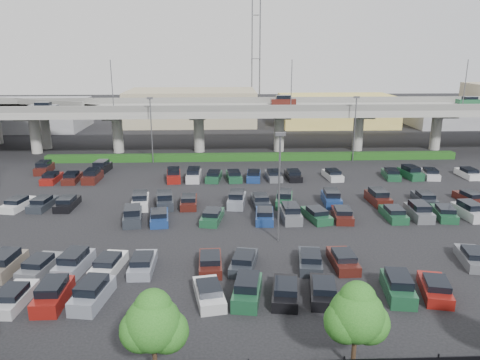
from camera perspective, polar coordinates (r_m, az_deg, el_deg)
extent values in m
plane|color=black|center=(51.91, 3.57, -3.92)|extent=(280.00, 280.00, 0.00)
cube|color=gray|center=(81.43, 1.32, 8.53)|extent=(150.00, 13.00, 1.10)
cube|color=#62625D|center=(75.11, 1.64, 8.73)|extent=(150.00, 0.50, 1.00)
cube|color=#62625D|center=(87.51, 1.05, 9.72)|extent=(150.00, 0.50, 1.00)
cylinder|color=gray|center=(87.75, -23.69, 5.16)|extent=(1.80, 1.80, 6.70)
cube|color=#62625D|center=(87.30, -23.92, 7.19)|extent=(2.60, 9.75, 0.50)
cylinder|color=gray|center=(83.72, -14.69, 5.52)|extent=(1.80, 1.80, 6.70)
cube|color=#62625D|center=(83.25, -14.84, 7.66)|extent=(2.60, 9.75, 0.50)
cylinder|color=gray|center=(81.92, -5.03, 5.76)|extent=(1.80, 1.80, 6.70)
cube|color=#62625D|center=(81.43, -5.08, 7.94)|extent=(2.60, 9.75, 0.50)
cylinder|color=gray|center=(82.48, 4.79, 5.83)|extent=(1.80, 1.80, 6.70)
cube|color=#62625D|center=(82.00, 4.84, 8.00)|extent=(2.60, 9.75, 0.50)
cylinder|color=gray|center=(85.37, 14.20, 5.75)|extent=(1.80, 1.80, 6.70)
cube|color=#62625D|center=(84.91, 14.34, 7.84)|extent=(2.60, 9.75, 0.50)
cylinder|color=gray|center=(90.36, 22.78, 5.53)|extent=(1.80, 1.80, 6.70)
cube|color=#62625D|center=(89.92, 22.99, 7.50)|extent=(2.60, 9.75, 0.50)
cube|color=#5B5E64|center=(83.26, -22.84, 8.15)|extent=(4.40, 1.82, 0.82)
cube|color=black|center=(83.19, -22.89, 8.58)|extent=(2.30, 1.60, 0.50)
cube|color=#421611|center=(84.87, 5.29, 9.49)|extent=(4.40, 1.82, 1.05)
cube|color=black|center=(84.78, 5.30, 10.04)|extent=(2.60, 1.60, 0.65)
cube|color=#1B4D2F|center=(95.55, 26.18, 8.60)|extent=(4.40, 1.82, 0.82)
cube|color=black|center=(95.49, 26.23, 8.97)|extent=(2.30, 1.60, 0.50)
cylinder|color=#525358|center=(76.57, -15.32, 10.96)|extent=(0.14, 0.14, 8.00)
cylinder|color=#525358|center=(75.58, 6.28, 11.36)|extent=(0.14, 0.14, 8.00)
cylinder|color=#525358|center=(84.44, 25.75, 10.38)|extent=(0.14, 0.14, 8.00)
cylinder|color=gray|center=(91.13, -22.61, 5.63)|extent=(1.60, 1.60, 6.70)
cube|color=#1B4113|center=(75.71, 1.63, 2.83)|extent=(66.00, 1.60, 1.10)
sphere|color=#1B5115|center=(26.30, -10.58, -16.83)|extent=(3.04, 3.04, 3.04)
sphere|color=#1B5115|center=(26.59, -8.90, -17.74)|extent=(2.39, 2.39, 2.39)
sphere|color=#1B5115|center=(26.50, -11.90, -17.48)|extent=(2.39, 2.39, 2.39)
sphere|color=#1B5115|center=(25.95, -10.55, -15.07)|extent=(2.06, 2.06, 2.06)
cylinder|color=#332316|center=(28.59, 13.68, -19.85)|extent=(0.26, 0.26, 1.97)
sphere|color=#1B5115|center=(27.27, 14.01, -15.71)|extent=(3.07, 3.07, 3.07)
sphere|color=#1B5115|center=(27.84, 15.34, -16.44)|extent=(2.41, 2.41, 2.41)
sphere|color=#1B5115|center=(27.22, 12.74, -16.50)|extent=(2.41, 2.41, 2.41)
sphere|color=#1B5115|center=(26.94, 14.15, -13.98)|extent=(2.08, 2.08, 2.08)
cube|color=silver|center=(37.57, -25.84, -12.89)|extent=(2.12, 4.52, 0.82)
cube|color=black|center=(37.12, -26.08, -12.18)|extent=(1.76, 2.41, 0.50)
cube|color=maroon|center=(36.52, -21.80, -13.04)|extent=(1.83, 4.40, 1.05)
cube|color=black|center=(36.15, -21.93, -11.89)|extent=(1.61, 2.60, 0.65)
cube|color=gray|center=(35.72, -17.52, -13.28)|extent=(2.51, 4.64, 1.05)
cube|color=black|center=(35.34, -17.63, -12.12)|extent=(2.00, 2.82, 0.65)
cube|color=silver|center=(34.59, -3.80, -13.75)|extent=(2.56, 4.65, 0.82)
cube|color=black|center=(34.11, -3.82, -12.99)|extent=(1.98, 2.55, 0.50)
cube|color=#1B4D2F|center=(34.57, 0.89, -13.52)|extent=(2.52, 4.64, 1.05)
cube|color=black|center=(34.18, 0.90, -12.32)|extent=(2.01, 2.83, 0.65)
cube|color=black|center=(34.88, 5.53, -13.53)|extent=(2.48, 4.63, 0.82)
cube|color=black|center=(34.40, 5.61, -12.77)|extent=(1.94, 2.52, 0.50)
cube|color=black|center=(35.34, 10.08, -13.29)|extent=(2.49, 4.63, 0.82)
cube|color=black|center=(34.88, 10.20, -12.54)|extent=(1.94, 2.52, 0.50)
cube|color=#1B4D2F|center=(36.82, 18.68, -12.47)|extent=(2.44, 4.62, 1.05)
cube|color=black|center=(36.46, 18.79, -11.33)|extent=(1.96, 2.81, 0.65)
cube|color=maroon|center=(37.92, 22.63, -12.23)|extent=(2.76, 4.70, 0.82)
cube|color=black|center=(37.49, 22.86, -11.51)|extent=(2.08, 2.60, 0.50)
cube|color=#726759|center=(42.68, -26.70, -9.38)|extent=(2.23, 4.55, 1.05)
cube|color=black|center=(42.36, -26.84, -8.37)|extent=(1.84, 2.74, 0.65)
cube|color=#5B5E64|center=(41.68, -23.19, -9.71)|extent=(2.55, 4.65, 0.82)
cube|color=black|center=(41.26, -23.38, -9.03)|extent=(1.97, 2.54, 0.50)
cube|color=gray|center=(40.75, -19.54, -9.73)|extent=(2.47, 4.63, 1.05)
cube|color=black|center=(40.41, -19.64, -8.68)|extent=(1.98, 2.81, 0.65)
cube|color=white|center=(40.08, -15.70, -10.01)|extent=(2.46, 4.62, 0.82)
cube|color=black|center=(39.64, -15.83, -9.31)|extent=(1.93, 2.51, 0.50)
cube|color=gray|center=(39.54, -11.76, -10.10)|extent=(1.86, 4.41, 0.82)
cube|color=black|center=(39.09, -11.86, -9.40)|extent=(1.62, 2.31, 0.50)
cube|color=#421611|center=(39.02, -3.64, -10.14)|extent=(1.94, 4.45, 0.82)
cube|color=black|center=(38.57, -3.66, -9.43)|extent=(1.67, 2.34, 0.50)
cube|color=#272B32|center=(39.05, 0.46, -10.09)|extent=(2.70, 4.68, 0.82)
cube|color=black|center=(38.61, 0.48, -9.37)|extent=(2.05, 2.58, 0.50)
cube|color=#272B32|center=(39.69, 8.53, -9.83)|extent=(2.41, 4.61, 0.82)
cube|color=black|center=(39.25, 8.63, -9.12)|extent=(1.90, 2.50, 0.50)
cube|color=#421611|center=(40.29, 12.43, -9.64)|extent=(1.90, 4.43, 0.82)
cube|color=black|center=(39.85, 12.56, -8.94)|extent=(1.64, 2.33, 0.50)
cube|color=#5B5E64|center=(44.34, 26.47, -8.58)|extent=(2.56, 4.65, 0.82)
cube|color=black|center=(43.94, 26.69, -7.93)|extent=(1.98, 2.54, 0.50)
cube|color=#272B32|center=(49.96, -12.94, -4.46)|extent=(2.37, 4.60, 1.05)
cube|color=black|center=(49.69, -13.00, -3.57)|extent=(1.92, 2.78, 0.65)
cube|color=navy|center=(49.57, -9.80, -4.59)|extent=(2.29, 4.57, 0.82)
cube|color=black|center=(49.17, -9.86, -3.98)|extent=(1.84, 2.46, 0.50)
cube|color=#1B4D2F|center=(49.16, -3.41, -4.55)|extent=(2.59, 4.66, 0.82)
cube|color=black|center=(48.76, -3.42, -3.94)|extent=(1.99, 2.55, 0.50)
cube|color=navy|center=(49.36, 3.01, -4.46)|extent=(2.21, 4.55, 0.82)
cube|color=black|center=(48.96, 3.04, -3.85)|extent=(1.80, 2.43, 0.50)
cube|color=#5B5E64|center=(49.65, 6.18, -4.27)|extent=(1.92, 4.44, 1.05)
cube|color=black|center=(49.38, 6.21, -3.37)|extent=(1.66, 2.64, 0.65)
cube|color=#1B4D2F|center=(50.17, 9.29, -4.31)|extent=(2.77, 4.70, 0.82)
cube|color=black|center=(49.78, 9.37, -3.71)|extent=(2.08, 2.60, 0.50)
cube|color=#421611|center=(50.79, 12.34, -4.22)|extent=(2.24, 4.56, 0.82)
cube|color=black|center=(50.40, 12.44, -3.63)|extent=(1.82, 2.44, 0.50)
cube|color=#1B4D2F|center=(52.45, 18.18, -4.02)|extent=(1.83, 4.40, 0.82)
cube|color=black|center=(52.07, 18.31, -3.44)|extent=(1.61, 2.30, 0.50)
cube|color=#5B5E64|center=(53.44, 20.95, -3.79)|extent=(1.92, 4.44, 1.05)
cube|color=black|center=(53.18, 21.04, -2.96)|extent=(1.66, 2.64, 0.65)
cube|color=#1B4D2F|center=(54.61, 23.60, -3.79)|extent=(2.52, 4.64, 0.82)
cube|color=black|center=(54.25, 23.76, -3.23)|extent=(1.96, 2.53, 0.50)
cube|color=silver|center=(55.83, 26.15, -3.56)|extent=(2.19, 4.54, 1.05)
cube|color=black|center=(55.59, 26.25, -2.76)|extent=(1.82, 2.73, 0.65)
cube|color=white|center=(58.54, -25.43, -2.75)|extent=(2.64, 4.67, 0.82)
cube|color=black|center=(58.19, -25.57, -2.22)|extent=(2.02, 2.57, 0.50)
cube|color=#272B32|center=(57.52, -22.90, -2.76)|extent=(2.36, 4.59, 0.82)
cube|color=black|center=(57.16, -23.03, -2.22)|extent=(1.88, 2.48, 0.50)
cube|color=black|center=(56.62, -20.29, -2.77)|extent=(1.96, 4.46, 0.82)
cube|color=black|center=(56.25, -20.41, -2.23)|extent=(1.67, 2.35, 0.50)
cube|color=white|center=(54.61, -12.03, -2.66)|extent=(2.30, 4.58, 1.05)
cube|color=black|center=(54.36, -12.08, -1.84)|extent=(1.88, 2.76, 0.65)
cube|color=#272B32|center=(54.21, -9.16, -2.64)|extent=(2.42, 4.61, 1.05)
cube|color=black|center=(53.96, -9.20, -1.82)|extent=(1.95, 2.80, 0.65)
cube|color=#421611|center=(53.99, -6.25, -2.74)|extent=(1.94, 4.45, 0.82)
cube|color=black|center=(53.61, -6.29, -2.17)|extent=(1.67, 2.34, 0.50)
cube|color=gray|center=(53.86, -0.40, -2.56)|extent=(2.38, 4.60, 1.05)
cube|color=black|center=(53.61, -0.41, -1.73)|extent=(1.93, 2.79, 0.65)
cube|color=#272B32|center=(54.06, 2.51, -2.63)|extent=(2.07, 4.50, 0.82)
cube|color=black|center=(53.68, 2.54, -2.06)|extent=(1.73, 2.39, 0.50)
cube|color=#1B4D2F|center=(54.33, 5.41, -2.47)|extent=(2.52, 4.64, 1.05)
cube|color=black|center=(54.08, 5.43, -1.65)|extent=(2.01, 2.83, 0.65)
cube|color=navy|center=(55.34, 11.06, -2.36)|extent=(2.09, 4.51, 1.05)
cube|color=black|center=(55.09, 11.11, -1.55)|extent=(1.76, 2.70, 0.65)
cube|color=#421611|center=(56.86, 16.47, -2.23)|extent=(2.03, 4.48, 1.05)
cube|color=black|center=(56.62, 16.53, -1.44)|extent=(1.73, 2.68, 0.65)
cube|color=#272B32|center=(58.90, 21.53, -2.20)|extent=(2.09, 4.51, 0.82)
cube|color=black|center=(58.55, 21.67, -1.67)|extent=(1.74, 2.40, 0.50)
cube|color=#421611|center=(61.33, 26.24, -2.05)|extent=(2.42, 4.61, 0.82)
cube|color=black|center=(60.99, 26.39, -1.54)|extent=(1.91, 2.50, 0.50)
cube|color=maroon|center=(68.36, -21.97, 0.14)|extent=(1.84, 4.41, 0.82)
cube|color=black|center=(68.02, -22.08, 0.61)|extent=(1.61, 2.31, 0.50)
cube|color=#421611|center=(67.49, -19.77, 0.17)|extent=(1.94, 4.45, 0.82)
cube|color=black|center=(67.15, -19.87, 0.64)|extent=(1.67, 2.34, 0.50)
cube|color=#421611|center=(66.69, -17.53, 0.29)|extent=(2.00, 4.47, 1.05)
cube|color=black|center=(66.48, -17.59, 0.98)|extent=(1.71, 2.66, 0.65)
cube|color=maroon|center=(64.69, -8.08, 0.42)|extent=(2.24, 4.56, 1.05)
cube|color=black|center=(64.48, -8.11, 1.12)|extent=(1.85, 2.74, 0.65)
cube|color=silver|center=(64.47, -5.65, 0.45)|extent=(1.97, 4.46, 1.05)
cube|color=black|center=(64.26, -5.67, 1.15)|extent=(1.69, 2.65, 0.65)
cube|color=#1B4D2F|center=(64.41, -3.20, 0.38)|extent=(2.40, 4.61, 0.82)
cube|color=black|center=(64.05, -3.21, 0.87)|extent=(1.90, 2.49, 0.50)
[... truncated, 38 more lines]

